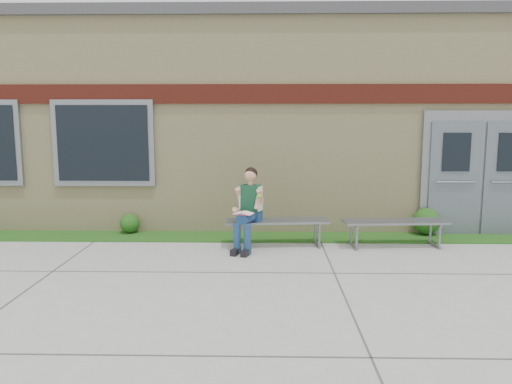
{
  "coord_description": "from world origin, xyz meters",
  "views": [
    {
      "loc": [
        0.04,
        -6.29,
        2.16
      ],
      "look_at": [
        -0.13,
        1.7,
        0.98
      ],
      "focal_mm": 35.0,
      "sensor_mm": 36.0,
      "label": 1
    }
  ],
  "objects": [
    {
      "name": "bench_left",
      "position": [
        0.21,
        2.0,
        0.35
      ],
      "size": [
        1.79,
        0.63,
        0.45
      ],
      "rotation": [
        0.0,
        0.0,
        0.08
      ],
      "color": "slate",
      "rests_on": "ground"
    },
    {
      "name": "shrub_mid",
      "position": [
        -2.54,
        2.85,
        0.2
      ],
      "size": [
        0.36,
        0.36,
        0.36
      ],
      "primitive_type": "sphere",
      "color": "#1A4E14",
      "rests_on": "grass_strip"
    },
    {
      "name": "bench_right",
      "position": [
        2.21,
        2.0,
        0.35
      ],
      "size": [
        1.77,
        0.61,
        0.45
      ],
      "rotation": [
        0.0,
        0.0,
        0.07
      ],
      "color": "slate",
      "rests_on": "ground"
    },
    {
      "name": "school_building",
      "position": [
        -0.0,
        5.99,
        2.1
      ],
      "size": [
        16.2,
        6.22,
        4.2
      ],
      "color": "beige",
      "rests_on": "ground"
    },
    {
      "name": "girl",
      "position": [
        -0.26,
        1.8,
        0.71
      ],
      "size": [
        0.55,
        0.86,
        1.36
      ],
      "rotation": [
        0.0,
        0.0,
        -0.31
      ],
      "color": "navy",
      "rests_on": "ground"
    },
    {
      "name": "grass_strip",
      "position": [
        0.0,
        2.6,
        0.01
      ],
      "size": [
        16.0,
        0.8,
        0.02
      ],
      "primitive_type": "cube",
      "color": "#1A4E14",
      "rests_on": "ground"
    },
    {
      "name": "ground",
      "position": [
        0.0,
        0.0,
        0.0
      ],
      "size": [
        80.0,
        80.0,
        0.0
      ],
      "primitive_type": "plane",
      "color": "#9E9E99",
      "rests_on": "ground"
    },
    {
      "name": "shrub_east",
      "position": [
        3.01,
        2.85,
        0.27
      ],
      "size": [
        0.5,
        0.5,
        0.5
      ],
      "primitive_type": "sphere",
      "color": "#1A4E14",
      "rests_on": "grass_strip"
    }
  ]
}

